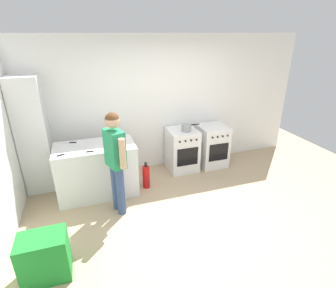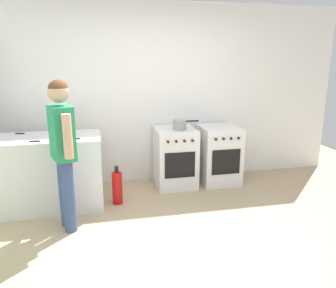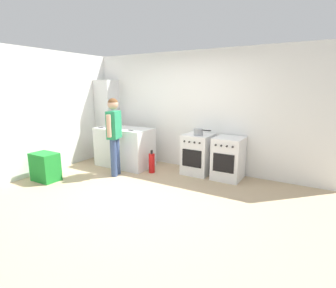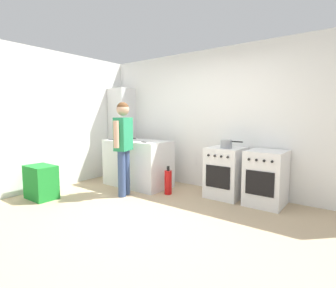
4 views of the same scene
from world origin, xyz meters
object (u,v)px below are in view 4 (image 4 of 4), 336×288
knife_bread (149,143)px  oven_left (226,172)px  person (123,141)px  pot (226,144)px  fire_extinguisher (168,182)px  recycling_crate_upper (41,174)px  knife_carving (131,138)px  larder_cabinet (122,132)px  knife_utility (124,141)px  knife_paring (113,140)px  recycling_crate_lower (42,190)px  oven_right (266,178)px

knife_bread → oven_left: bearing=25.2°
oven_left → person: 1.83m
pot → fire_extinguisher: bearing=-157.2°
recycling_crate_upper → knife_carving: bearing=81.1°
oven_left → larder_cabinet: (-2.65, 0.10, 0.57)m
knife_utility → person: 0.56m
pot → knife_utility: pot is taller
person → larder_cabinet: size_ratio=0.81×
knife_utility → person: (0.40, -0.39, 0.05)m
oven_left → pot: pot is taller
knife_carving → oven_left: bearing=3.3°
person → knife_utility: bearing=135.6°
knife_paring → fire_extinguisher: 1.48m
pot → person: person is taller
knife_bread → larder_cabinet: size_ratio=0.18×
pot → knife_paring: size_ratio=1.81×
knife_paring → recycling_crate_lower: (-0.23, -1.37, -0.77)m
pot → knife_carving: bearing=-179.2°
recycling_crate_lower → larder_cabinet: larder_cabinet is taller
oven_right → person: 2.39m
knife_carving → pot: bearing=0.8°
knife_bread → recycling_crate_upper: 1.88m
oven_right → recycling_crate_lower: (-3.08, -1.96, -0.29)m
knife_bread → fire_extinguisher: bearing=15.7°
knife_paring → fire_extinguisher: size_ratio=0.41×
oven_right → recycling_crate_upper: bearing=-147.5°
knife_carving → recycling_crate_upper: knife_carving is taller
oven_left → recycling_crate_upper: 3.11m
recycling_crate_lower → pot: bearing=37.3°
recycling_crate_lower → person: bearing=44.6°
oven_right → recycling_crate_upper: (-3.08, -1.96, -0.01)m
oven_left → knife_paring: 2.31m
pot → recycling_crate_upper: pot is taller
knife_paring → knife_bread: bearing=1.0°
pot → knife_paring: (-2.22, -0.50, -0.01)m
recycling_crate_upper → larder_cabinet: 2.16m
oven_left → knife_bread: bearing=-154.8°
oven_right → pot: 0.80m
knife_utility → oven_right: bearing=13.7°
fire_extinguisher → recycling_crate_lower: 2.14m
knife_bread → pot: bearing=20.9°
knife_utility → fire_extinguisher: size_ratio=0.50×
fire_extinguisher → recycling_crate_upper: 2.15m
fire_extinguisher → oven_left: bearing=28.8°
knife_carving → recycling_crate_upper: (-0.29, -1.84, -0.48)m
knife_utility → knife_paring: bearing=177.8°
fire_extinguisher → recycling_crate_upper: size_ratio=0.96×
knife_paring → knife_carving: 0.48m
oven_left → knife_paring: (-2.18, -0.60, 0.48)m
pot → recycling_crate_lower: (-2.45, -1.87, -0.78)m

